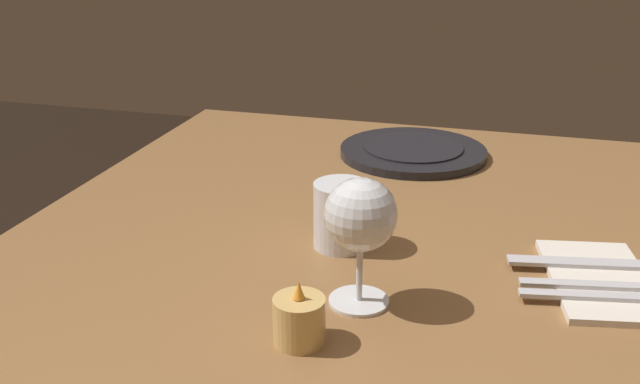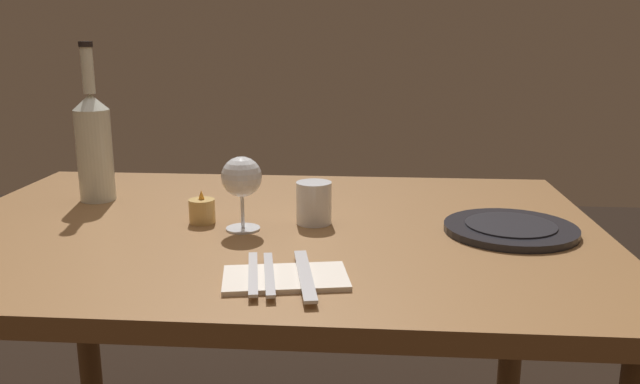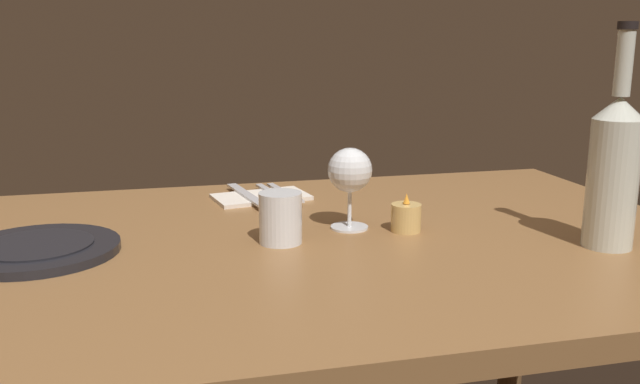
# 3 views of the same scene
# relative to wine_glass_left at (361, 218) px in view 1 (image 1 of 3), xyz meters

# --- Properties ---
(dining_table) EXTENTS (1.30, 0.90, 0.74)m
(dining_table) POSITION_rel_wine_glass_left_xyz_m (0.04, 0.04, -0.19)
(dining_table) COLOR olive
(dining_table) RESTS_ON ground
(wine_glass_left) EXTENTS (0.08, 0.08, 0.14)m
(wine_glass_left) POSITION_rel_wine_glass_left_xyz_m (0.00, 0.00, 0.00)
(wine_glass_left) COLOR white
(wine_glass_left) RESTS_ON dining_table
(water_tumbler) EXTENTS (0.07, 0.07, 0.08)m
(water_tumbler) POSITION_rel_wine_glass_left_xyz_m (0.13, 0.05, -0.06)
(water_tumbler) COLOR white
(water_tumbler) RESTS_ON dining_table
(votive_candle) EXTENTS (0.05, 0.05, 0.07)m
(votive_candle) POSITION_rel_wine_glass_left_xyz_m (-0.09, 0.04, -0.08)
(votive_candle) COLOR #DBB266
(votive_candle) RESTS_ON dining_table
(dinner_plate) EXTENTS (0.25, 0.25, 0.02)m
(dinner_plate) POSITION_rel_wine_glass_left_xyz_m (0.51, 0.02, -0.09)
(dinner_plate) COLOR black
(dinner_plate) RESTS_ON dining_table
(folded_napkin) EXTENTS (0.21, 0.14, 0.01)m
(folded_napkin) POSITION_rel_wine_glass_left_xyz_m (0.12, -0.25, -0.10)
(folded_napkin) COLOR silver
(folded_napkin) RESTS_ON dining_table
(fork_inner) EXTENTS (0.05, 0.18, 0.00)m
(fork_inner) POSITION_rel_wine_glass_left_xyz_m (0.09, -0.25, -0.09)
(fork_inner) COLOR silver
(fork_inner) RESTS_ON folded_napkin
(fork_outer) EXTENTS (0.05, 0.18, 0.00)m
(fork_outer) POSITION_rel_wine_glass_left_xyz_m (0.07, -0.25, -0.09)
(fork_outer) COLOR silver
(fork_outer) RESTS_ON folded_napkin
(table_knife) EXTENTS (0.06, 0.21, 0.00)m
(table_knife) POSITION_rel_wine_glass_left_xyz_m (0.15, -0.25, -0.09)
(table_knife) COLOR silver
(table_knife) RESTS_ON folded_napkin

